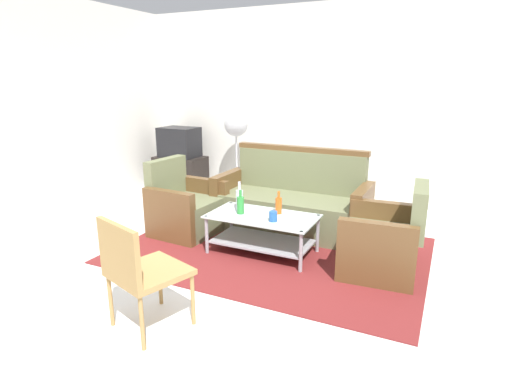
# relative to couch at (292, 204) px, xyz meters

# --- Properties ---
(ground_plane) EXTENTS (14.00, 14.00, 0.00)m
(ground_plane) POSITION_rel_couch_xyz_m (0.12, -1.43, -0.32)
(ground_plane) COLOR white
(wall_back) EXTENTS (6.52, 0.12, 2.80)m
(wall_back) POSITION_rel_couch_xyz_m (0.12, 1.63, 1.08)
(wall_back) COLOR silver
(wall_back) RESTS_ON ground
(rug) EXTENTS (3.08, 2.17, 0.01)m
(rug) POSITION_rel_couch_xyz_m (0.04, -0.69, -0.31)
(rug) COLOR maroon
(rug) RESTS_ON ground
(couch) EXTENTS (1.81, 0.76, 0.96)m
(couch) POSITION_rel_couch_xyz_m (0.00, 0.00, 0.00)
(couch) COLOR #6B704C
(couch) RESTS_ON rug
(armchair_left) EXTENTS (0.75, 0.80, 0.85)m
(armchair_left) POSITION_rel_couch_xyz_m (-1.09, -0.62, -0.03)
(armchair_left) COLOR #6B704C
(armchair_left) RESTS_ON rug
(armchair_right) EXTENTS (0.74, 0.80, 0.85)m
(armchair_right) POSITION_rel_couch_xyz_m (1.17, -0.70, -0.03)
(armchair_right) COLOR #6B704C
(armchair_right) RESTS_ON rug
(coffee_table) EXTENTS (1.10, 0.60, 0.40)m
(coffee_table) POSITION_rel_couch_xyz_m (-0.02, -0.79, -0.04)
(coffee_table) COLOR silver
(coffee_table) RESTS_ON rug
(bottle_clear) EXTENTS (0.08, 0.08, 0.31)m
(bottle_clear) POSITION_rel_couch_xyz_m (-0.32, -0.73, 0.21)
(bottle_clear) COLOR silver
(bottle_clear) RESTS_ON coffee_table
(bottle_green) EXTENTS (0.07, 0.07, 0.25)m
(bottle_green) POSITION_rel_couch_xyz_m (-0.25, -0.82, 0.19)
(bottle_green) COLOR #2D8C38
(bottle_green) RESTS_ON coffee_table
(bottle_orange) EXTENTS (0.07, 0.07, 0.24)m
(bottle_orange) POSITION_rel_couch_xyz_m (0.10, -0.66, 0.18)
(bottle_orange) COLOR #D85919
(bottle_orange) RESTS_ON coffee_table
(cup) EXTENTS (0.08, 0.08, 0.10)m
(cup) POSITION_rel_couch_xyz_m (0.14, -0.90, 0.14)
(cup) COLOR #2659A5
(cup) RESTS_ON coffee_table
(tv_stand) EXTENTS (0.80, 0.50, 0.52)m
(tv_stand) POSITION_rel_couch_xyz_m (-2.39, 1.12, -0.06)
(tv_stand) COLOR black
(tv_stand) RESTS_ON ground
(television) EXTENTS (0.61, 0.47, 0.48)m
(television) POSITION_rel_couch_xyz_m (-2.39, 1.12, 0.44)
(television) COLOR black
(television) RESTS_ON tv_stand
(pedestal_fan) EXTENTS (0.36, 0.36, 1.27)m
(pedestal_fan) POSITION_rel_couch_xyz_m (-1.36, 1.17, 0.70)
(pedestal_fan) COLOR #2D2D33
(pedestal_fan) RESTS_ON ground
(wicker_chair) EXTENTS (0.61, 0.61, 0.84)m
(wicker_chair) POSITION_rel_couch_xyz_m (-0.23, -2.41, 0.18)
(wicker_chair) COLOR #AD844C
(wicker_chair) RESTS_ON ground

